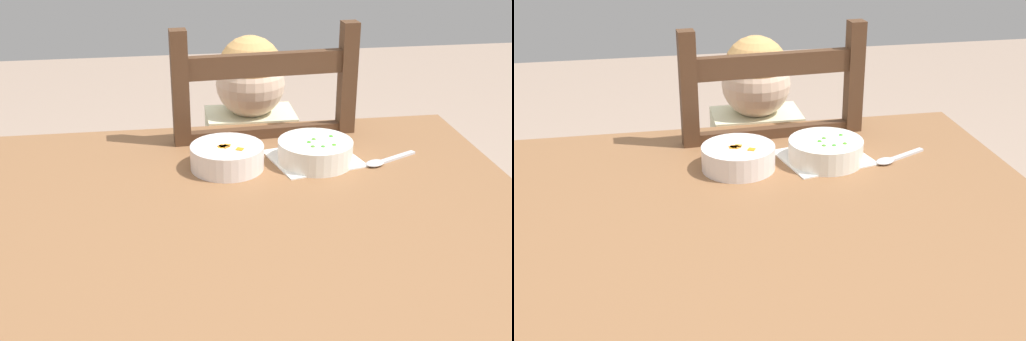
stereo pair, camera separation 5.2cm
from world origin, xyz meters
TOP-DOWN VIEW (x-y plane):
  - dining_table at (0.00, 0.00)m, footprint 1.13×0.87m
  - dining_chair at (0.11, 0.48)m, footprint 0.45×0.45m
  - child_figure at (0.10, 0.48)m, footprint 0.32×0.31m
  - bowl_of_peas at (0.19, 0.19)m, footprint 0.16×0.16m
  - bowl_of_carrots at (0.01, 0.19)m, footprint 0.15×0.15m
  - spoon at (0.33, 0.16)m, footprint 0.13×0.08m
  - paper_napkin at (0.20, 0.21)m, footprint 0.21×0.20m

SIDE VIEW (x-z plane):
  - dining_chair at x=0.11m, z-range -0.04..0.97m
  - child_figure at x=0.10m, z-range 0.15..1.10m
  - dining_table at x=0.00m, z-range 0.26..1.00m
  - paper_napkin at x=0.20m, z-range 0.75..0.75m
  - spoon at x=0.33m, z-range 0.75..0.76m
  - bowl_of_peas at x=0.19m, z-range 0.75..0.80m
  - bowl_of_carrots at x=0.01m, z-range 0.75..0.80m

